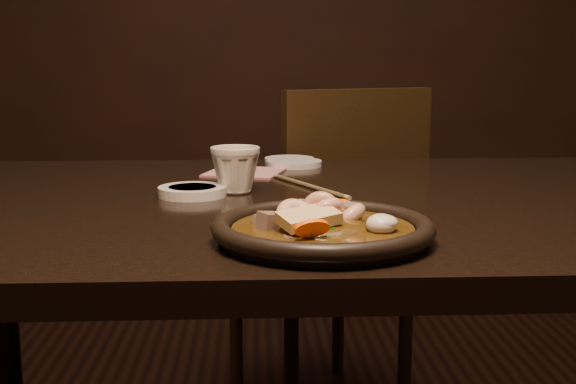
{
  "coord_description": "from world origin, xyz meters",
  "views": [
    {
      "loc": [
        -0.18,
        -1.14,
        0.96
      ],
      "look_at": [
        -0.14,
        -0.24,
        0.8
      ],
      "focal_mm": 45.0,
      "sensor_mm": 36.0,
      "label": 1
    }
  ],
  "objects_px": {
    "table": "(364,242)",
    "chair": "(331,245)",
    "tea_cup": "(235,168)",
    "plate": "(323,230)"
  },
  "relations": [
    {
      "from": "chair",
      "to": "plate",
      "type": "height_order",
      "value": "chair"
    },
    {
      "from": "tea_cup",
      "to": "chair",
      "type": "bearing_deg",
      "value": 70.4
    },
    {
      "from": "table",
      "to": "chair",
      "type": "relative_size",
      "value": 1.78
    },
    {
      "from": "table",
      "to": "tea_cup",
      "type": "relative_size",
      "value": 19.47
    },
    {
      "from": "chair",
      "to": "tea_cup",
      "type": "relative_size",
      "value": 10.96
    },
    {
      "from": "table",
      "to": "chair",
      "type": "xyz_separation_m",
      "value": [
        0.02,
        0.69,
        -0.18
      ]
    },
    {
      "from": "table",
      "to": "chair",
      "type": "height_order",
      "value": "chair"
    },
    {
      "from": "plate",
      "to": "tea_cup",
      "type": "height_order",
      "value": "tea_cup"
    },
    {
      "from": "tea_cup",
      "to": "table",
      "type": "bearing_deg",
      "value": -10.3
    },
    {
      "from": "table",
      "to": "chair",
      "type": "distance_m",
      "value": 0.72
    }
  ]
}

